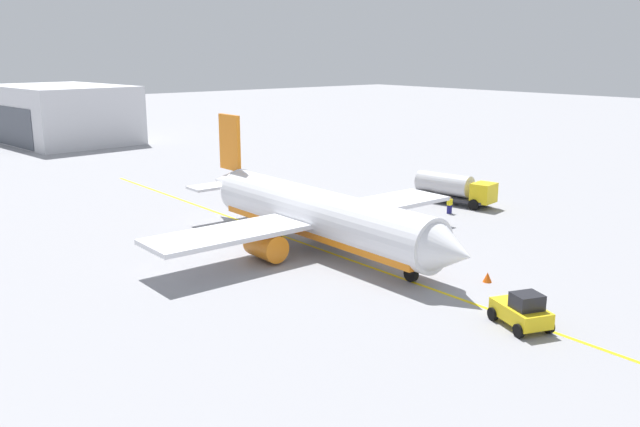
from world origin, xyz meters
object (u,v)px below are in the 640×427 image
airplane (316,215)px  fuel_tanker (453,188)px  safety_cone_nose (487,277)px  pushback_tug (522,311)px  refueling_worker (450,205)px

airplane → fuel_tanker: (-3.69, 21.47, -1.09)m
fuel_tanker → safety_cone_nose: fuel_tanker is taller
airplane → fuel_tanker: bearing=99.7°
pushback_tug → refueling_worker: 28.07m
fuel_tanker → refueling_worker: (2.72, -3.70, -0.89)m
refueling_worker → airplane: bearing=-86.9°
fuel_tanker → safety_cone_nose: (17.66, -17.40, -1.36)m
fuel_tanker → refueling_worker: size_ratio=5.68×
fuel_tanker → pushback_tug: size_ratio=2.38×
fuel_tanker → refueling_worker: fuel_tanker is taller
fuel_tanker → refueling_worker: 4.68m
fuel_tanker → pushback_tug: (23.75, -22.30, -0.70)m
refueling_worker → safety_cone_nose: 20.27m
airplane → pushback_tug: size_ratio=7.75×
refueling_worker → safety_cone_nose: (14.94, -13.69, -0.47)m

